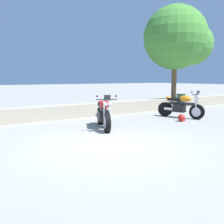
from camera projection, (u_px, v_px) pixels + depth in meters
name	position (u px, v px, depth m)	size (l,w,h in m)	color
ground_plane	(108.00, 145.00, 6.55)	(120.00, 120.00, 0.00)	gray
stone_wall	(43.00, 113.00, 10.45)	(36.00, 0.80, 0.55)	#A89E89
motorcycle_red_centre	(104.00, 114.00, 8.71)	(1.06, 1.95, 1.18)	black
motorcycle_orange_far_right	(181.00, 106.00, 11.02)	(0.90, 2.02, 1.18)	black
rider_helmet	(182.00, 118.00, 10.13)	(0.28, 0.28, 0.28)	#B21919
leafy_tree_mid_right	(179.00, 39.00, 14.48)	(3.73, 3.56, 5.16)	brown
trash_bin	(181.00, 102.00, 13.60)	(0.46, 0.46, 0.86)	#335638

